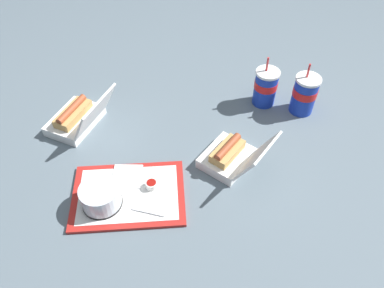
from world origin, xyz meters
TOP-DOWN VIEW (x-y plane):
  - ground_plane at (0.00, 0.00)m, footprint 3.20×3.20m
  - food_tray at (0.24, 0.19)m, footprint 0.38×0.27m
  - cake_container at (0.32, 0.22)m, footprint 0.13×0.13m
  - ketchup_cup at (0.16, 0.17)m, footprint 0.04×0.04m
  - napkin_stack at (0.25, 0.12)m, footprint 0.11×0.11m
  - plastic_fork at (0.17, 0.27)m, footprint 0.11×0.05m
  - clamshell_hotdog_left at (0.44, -0.16)m, footprint 0.30×0.29m
  - clamshell_hotdog_back at (-0.12, 0.09)m, footprint 0.28×0.28m
  - soda_cup_left at (-0.45, -0.17)m, footprint 0.10×0.10m
  - soda_cup_right at (-0.31, -0.23)m, footprint 0.10×0.10m

SIDE VIEW (x-z plane):
  - ground_plane at x=0.00m, z-range 0.00..0.00m
  - food_tray at x=0.24m, z-range 0.00..0.01m
  - napkin_stack at x=0.25m, z-range 0.01..0.02m
  - plastic_fork at x=0.17m, z-range 0.01..0.02m
  - ketchup_cup at x=0.16m, z-range 0.01..0.04m
  - clamshell_hotdog_back at x=-0.12m, z-range -0.05..0.13m
  - clamshell_hotdog_left at x=0.44m, z-range -0.05..0.13m
  - cake_container at x=0.32m, z-range 0.01..0.09m
  - soda_cup_right at x=-0.31m, z-range -0.03..0.19m
  - soda_cup_left at x=-0.45m, z-range -0.03..0.20m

